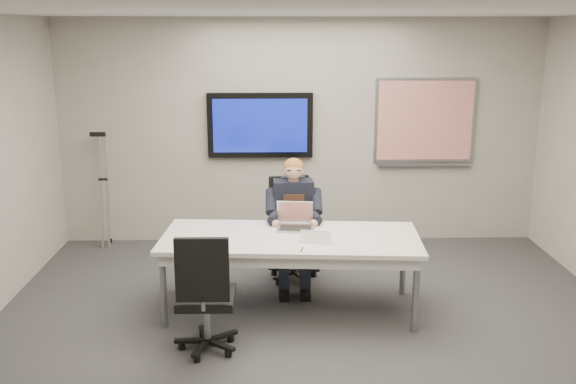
{
  "coord_description": "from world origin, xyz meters",
  "views": [
    {
      "loc": [
        -0.34,
        -4.93,
        2.67
      ],
      "look_at": [
        -0.2,
        1.0,
        1.15
      ],
      "focal_mm": 40.0,
      "sensor_mm": 36.0,
      "label": 1
    }
  ],
  "objects_px": {
    "office_chair_far": "(292,247)",
    "laptop": "(295,221)",
    "conference_table": "(290,245)",
    "office_chair_near": "(206,315)",
    "seated_person": "(294,237)"
  },
  "relations": [
    {
      "from": "office_chair_far",
      "to": "laptop",
      "type": "relative_size",
      "value": 2.9
    },
    {
      "from": "conference_table",
      "to": "office_chair_near",
      "type": "distance_m",
      "value": 1.15
    },
    {
      "from": "office_chair_far",
      "to": "office_chair_near",
      "type": "relative_size",
      "value": 1.03
    },
    {
      "from": "laptop",
      "to": "office_chair_near",
      "type": "bearing_deg",
      "value": -119.49
    },
    {
      "from": "office_chair_far",
      "to": "office_chair_near",
      "type": "bearing_deg",
      "value": -125.1
    },
    {
      "from": "conference_table",
      "to": "office_chair_near",
      "type": "relative_size",
      "value": 2.33
    },
    {
      "from": "seated_person",
      "to": "laptop",
      "type": "relative_size",
      "value": 3.56
    },
    {
      "from": "office_chair_far",
      "to": "laptop",
      "type": "xyz_separation_m",
      "value": [
        0.01,
        -0.58,
        0.47
      ]
    },
    {
      "from": "office_chair_far",
      "to": "laptop",
      "type": "bearing_deg",
      "value": -99.34
    },
    {
      "from": "office_chair_near",
      "to": "seated_person",
      "type": "height_order",
      "value": "seated_person"
    },
    {
      "from": "conference_table",
      "to": "laptop",
      "type": "bearing_deg",
      "value": 82.4
    },
    {
      "from": "office_chair_near",
      "to": "laptop",
      "type": "distance_m",
      "value": 1.43
    },
    {
      "from": "office_chair_near",
      "to": "laptop",
      "type": "height_order",
      "value": "office_chair_near"
    },
    {
      "from": "laptop",
      "to": "seated_person",
      "type": "bearing_deg",
      "value": 96.32
    },
    {
      "from": "seated_person",
      "to": "laptop",
      "type": "height_order",
      "value": "seated_person"
    }
  ]
}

